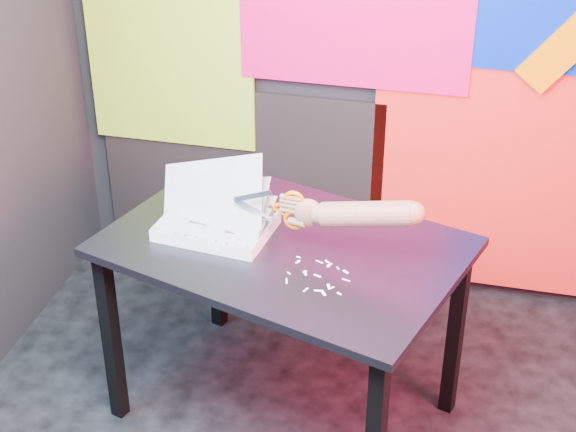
# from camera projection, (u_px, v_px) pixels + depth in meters

# --- Properties ---
(room) EXTENTS (3.01, 3.01, 2.71)m
(room) POSITION_uv_depth(u_px,v_px,m) (355.00, 158.00, 2.19)
(room) COLOR #222328
(room) RESTS_ON ground
(backdrop) EXTENTS (2.88, 0.05, 2.08)m
(backdrop) POSITION_uv_depth(u_px,v_px,m) (427.00, 90.00, 3.60)
(backdrop) COLOR red
(backdrop) RESTS_ON ground
(work_table) EXTENTS (1.35, 1.09, 0.75)m
(work_table) POSITION_uv_depth(u_px,v_px,m) (284.00, 266.00, 3.02)
(work_table) COLOR black
(work_table) RESTS_ON ground
(printout_stack) EXTENTS (0.42, 0.31, 0.28)m
(printout_stack) POSITION_uv_depth(u_px,v_px,m) (216.00, 224.00, 3.02)
(printout_stack) COLOR silver
(printout_stack) RESTS_ON work_table
(scissors) EXTENTS (0.25, 0.04, 0.14)m
(scissors) POSITION_uv_depth(u_px,v_px,m) (289.00, 209.00, 2.87)
(scissors) COLOR silver
(scissors) RESTS_ON printout_stack
(hand_forearm) EXTENTS (0.46, 0.12, 0.16)m
(hand_forearm) POSITION_uv_depth(u_px,v_px,m) (357.00, 214.00, 2.79)
(hand_forearm) COLOR #8D5D48
(hand_forearm) RESTS_ON work_table
(paper_clippings) EXTENTS (0.21, 0.20, 0.00)m
(paper_clippings) POSITION_uv_depth(u_px,v_px,m) (320.00, 276.00, 2.80)
(paper_clippings) COLOR white
(paper_clippings) RESTS_ON work_table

